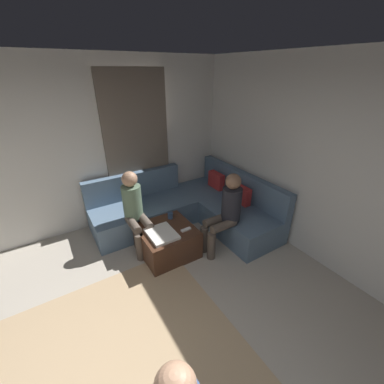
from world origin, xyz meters
TOP-DOWN VIEW (x-y plane):
  - wall_back at (0.00, 2.94)m, footprint 6.00×0.12m
  - wall_left at (-2.94, 0.00)m, footprint 0.12×6.00m
  - curtain_panel at (-2.84, 1.30)m, footprint 0.06×1.10m
  - area_rug at (-0.20, 0.10)m, footprint 2.60×2.20m
  - sectional_couch at (-2.08, 1.88)m, footprint 2.10×2.55m
  - ottoman at (-1.55, 1.15)m, footprint 0.76×0.76m
  - folded_blanket at (-1.45, 1.03)m, footprint 0.44×0.36m
  - coffee_mug at (-1.77, 1.33)m, footprint 0.08×0.08m
  - game_remote at (-1.37, 1.37)m, footprint 0.05×0.15m
  - person_on_couch_back at (-1.20, 1.93)m, footprint 0.30×0.60m
  - person_on_couch_side at (-1.93, 0.85)m, footprint 0.60×0.30m

SIDE VIEW (x-z plane):
  - area_rug at x=-0.20m, z-range 0.00..0.01m
  - ottoman at x=-1.55m, z-range 0.00..0.42m
  - sectional_couch at x=-2.08m, z-range -0.15..0.72m
  - game_remote at x=-1.37m, z-range 0.42..0.44m
  - folded_blanket at x=-1.45m, z-range 0.42..0.46m
  - coffee_mug at x=-1.77m, z-range 0.42..0.52m
  - person_on_couch_back at x=-1.20m, z-range 0.06..1.26m
  - person_on_couch_side at x=-1.93m, z-range 0.06..1.26m
  - curtain_panel at x=-2.84m, z-range 0.00..2.50m
  - wall_back at x=0.00m, z-range 0.00..2.70m
  - wall_left at x=-2.94m, z-range 0.00..2.70m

